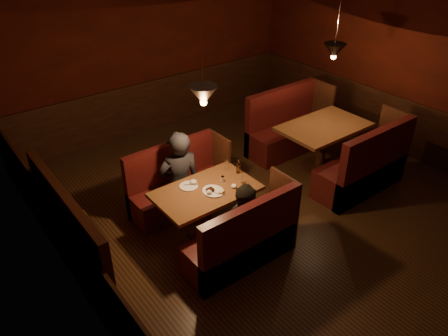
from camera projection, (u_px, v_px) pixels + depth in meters
room at (264, 150)px, 5.97m from camera, size 6.02×7.02×2.92m
main_table at (207, 200)px, 5.82m from camera, size 1.36×0.82×0.95m
main_bench_far at (178, 188)px, 6.47m from camera, size 1.49×0.53×1.02m
main_bench_near at (244, 243)px, 5.43m from camera, size 1.49×0.53×1.02m
second_table at (323, 137)px, 7.26m from camera, size 1.46×0.93×0.82m
second_bench_far at (286, 131)px, 7.99m from camera, size 1.61×0.60×1.15m
second_bench_near at (365, 170)px, 6.81m from camera, size 1.61×0.60×1.15m
diner_a at (179, 164)px, 6.04m from camera, size 0.70×0.54×1.69m
diner_b at (248, 211)px, 5.37m from camera, size 0.83×0.75×1.39m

